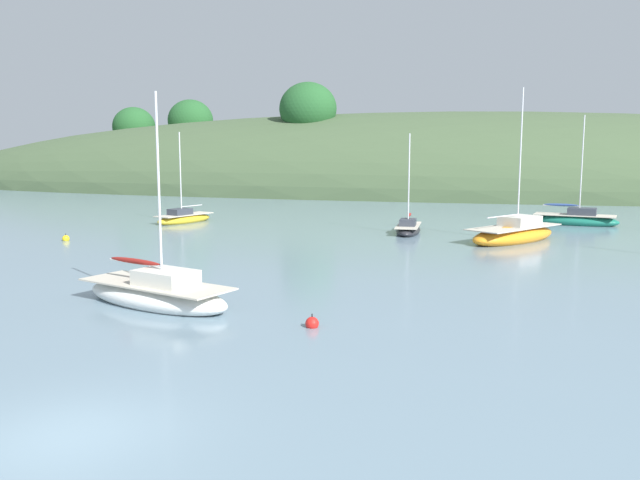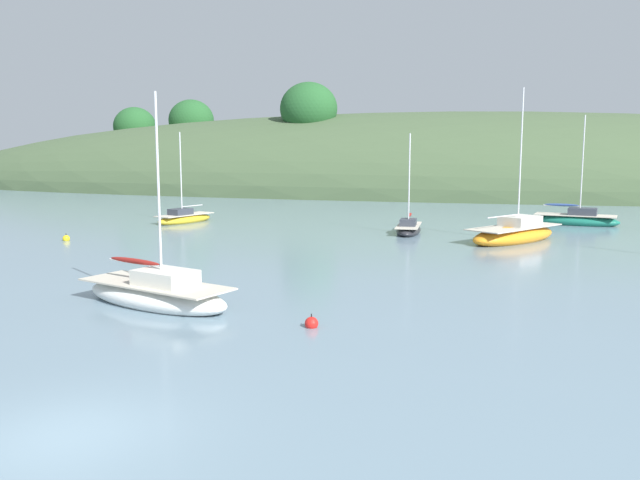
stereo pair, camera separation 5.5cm
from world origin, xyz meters
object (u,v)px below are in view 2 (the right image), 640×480
sailboat_teal_outer (514,234)px  mooring_buoy_inner (311,323)px  sailboat_black_sloop (409,229)px  mooring_buoy_channel (66,239)px  sailboat_orange_cutter (157,294)px  sailboat_white_near (184,218)px  sailboat_navy_dinghy (576,219)px

sailboat_teal_outer → mooring_buoy_inner: bearing=-107.5°
sailboat_black_sloop → mooring_buoy_channel: 21.84m
sailboat_teal_outer → sailboat_orange_cutter: bearing=-122.9°
sailboat_black_sloop → mooring_buoy_inner: (-0.17, -23.83, -0.20)m
sailboat_white_near → sailboat_orange_cutter: bearing=-65.9°
sailboat_orange_cutter → sailboat_navy_dinghy: bearing=59.6°
sailboat_black_sloop → mooring_buoy_inner: 23.84m
sailboat_white_near → mooring_buoy_channel: (-2.61, -10.84, -0.21)m
sailboat_orange_cutter → sailboat_navy_dinghy: 35.30m
mooring_buoy_inner → sailboat_orange_cutter: bearing=166.7°
sailboat_orange_cutter → sailboat_white_near: 26.78m
mooring_buoy_channel → mooring_buoy_inner: size_ratio=1.00×
sailboat_orange_cutter → mooring_buoy_inner: (6.27, -1.48, -0.28)m
sailboat_white_near → sailboat_navy_dinghy: 29.42m
sailboat_white_near → sailboat_navy_dinghy: size_ratio=0.85×
sailboat_black_sloop → mooring_buoy_channel: sailboat_black_sloop is taller
sailboat_white_near → mooring_buoy_channel: sailboat_white_near is taller
sailboat_black_sloop → sailboat_navy_dinghy: size_ratio=0.82×
sailboat_teal_outer → sailboat_navy_dinghy: size_ratio=1.15×
sailboat_navy_dinghy → sailboat_teal_outer: bearing=-114.8°
sailboat_black_sloop → mooring_buoy_inner: sailboat_black_sloop is taller
sailboat_navy_dinghy → mooring_buoy_channel: bearing=-151.8°
sailboat_teal_outer → sailboat_white_near: size_ratio=1.36×
sailboat_navy_dinghy → sailboat_black_sloop: bearing=-144.6°
sailboat_white_near → sailboat_navy_dinghy: sailboat_navy_dinghy is taller
sailboat_orange_cutter → mooring_buoy_inner: 6.45m
sailboat_black_sloop → mooring_buoy_channel: bearing=-156.4°
sailboat_teal_outer → sailboat_white_near: bearing=170.3°
mooring_buoy_channel → mooring_buoy_inner: (19.83, -15.08, 0.00)m
sailboat_white_near → mooring_buoy_inner: sailboat_white_near is taller
sailboat_black_sloop → mooring_buoy_channel: size_ratio=12.53×
sailboat_navy_dinghy → sailboat_white_near: bearing=-168.2°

